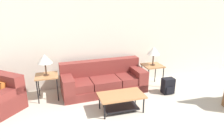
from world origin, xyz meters
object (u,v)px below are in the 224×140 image
at_px(side_table_right, 153,67).
at_px(backpack, 168,86).
at_px(side_table_left, 47,78).
at_px(table_lamp_left, 45,59).
at_px(coffee_table, 121,99).
at_px(couch, 103,81).
at_px(table_lamp_right, 154,51).

xyz_separation_m(side_table_right, backpack, (0.17, -0.60, -0.36)).
xyz_separation_m(side_table_left, backpack, (3.07, -0.60, -0.36)).
bearing_deg(table_lamp_left, coffee_table, -35.57).
bearing_deg(side_table_left, coffee_table, -35.57).
bearing_deg(side_table_right, table_lamp_left, -180.00).
relative_size(couch, side_table_right, 3.63).
bearing_deg(table_lamp_right, backpack, -74.24).
bearing_deg(side_table_right, backpack, -74.24).
distance_m(table_lamp_left, table_lamp_right, 2.90).
distance_m(coffee_table, table_lamp_left, 2.06).
xyz_separation_m(coffee_table, side_table_left, (-1.56, 1.12, 0.26)).
height_order(side_table_left, side_table_right, same).
distance_m(side_table_right, backpack, 0.72).
relative_size(side_table_right, table_lamp_left, 1.18).
height_order(side_table_left, table_lamp_left, table_lamp_left).
bearing_deg(backpack, side_table_left, 168.92).
height_order(side_table_left, table_lamp_right, table_lamp_right).
xyz_separation_m(table_lamp_left, table_lamp_right, (2.90, 0.00, 0.00)).
distance_m(couch, coffee_table, 1.14).
relative_size(couch, side_table_left, 3.63).
xyz_separation_m(couch, backpack, (1.62, -0.62, -0.09)).
relative_size(coffee_table, table_lamp_left, 1.89).
relative_size(couch, table_lamp_right, 4.27).
bearing_deg(coffee_table, table_lamp_left, 144.43).
bearing_deg(couch, table_lamp_right, -0.82).
bearing_deg(side_table_right, couch, 179.18).
bearing_deg(coffee_table, side_table_right, 39.84).
bearing_deg(side_table_left, table_lamp_left, -71.57).
bearing_deg(coffee_table, side_table_left, 144.43).
height_order(coffee_table, backpack, backpack).
distance_m(coffee_table, side_table_right, 1.76).
height_order(couch, side_table_right, couch).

